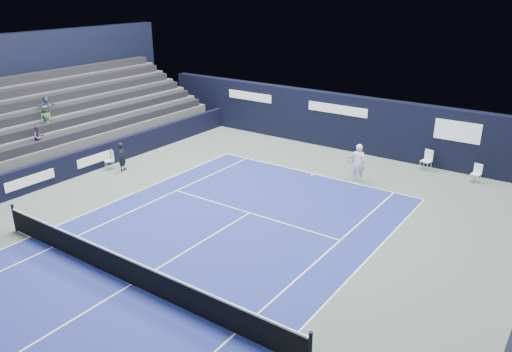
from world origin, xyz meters
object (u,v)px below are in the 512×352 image
Objects in this scene: folding_chair_back_a at (428,157)px; tennis_net at (130,271)px; line_judge_chair at (111,159)px; tennis_player at (358,162)px; folding_chair_back_b at (477,172)px.

folding_chair_back_a is 0.08× the size of tennis_net.
line_judge_chair is 0.54× the size of tennis_player.
tennis_player is at bearing -137.32° from folding_chair_back_b.
tennis_net is at bearing -92.28° from folding_chair_back_a.
folding_chair_back_b is 0.49× the size of tennis_player.
line_judge_chair is 12.32m from tennis_player.
folding_chair_back_a is 16.05m from line_judge_chair.
tennis_net is (-6.82, -15.37, -0.01)m from folding_chair_back_b.
tennis_player reaches higher than tennis_net.
folding_chair_back_a is 1.15× the size of folding_chair_back_b.
line_judge_chair is (-15.64, -8.76, 0.05)m from folding_chair_back_b.
folding_chair_back_a reaches higher than line_judge_chair.
tennis_net is 12.49m from tennis_player.
tennis_player reaches higher than line_judge_chair.
tennis_player reaches higher than folding_chair_back_b.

